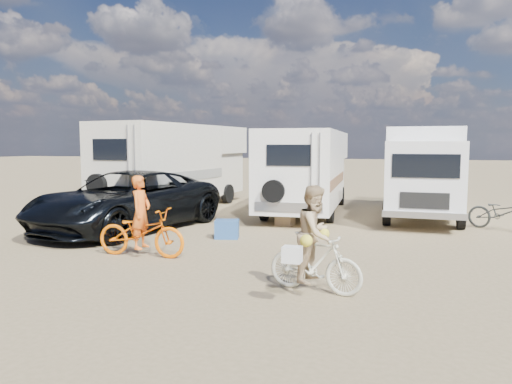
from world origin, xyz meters
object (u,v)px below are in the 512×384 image
(dark_suv, at_px, (127,201))
(bike_man, at_px, (141,232))
(rv_left, at_px, (177,167))
(rv_main, at_px, (307,172))
(rider_man, at_px, (141,220))
(crate, at_px, (285,219))
(rider_woman, at_px, (315,245))
(bike_woman, at_px, (315,263))
(cooler, at_px, (227,229))
(box_truck, at_px, (424,173))
(bike_parked, at_px, (503,213))

(dark_suv, xyz_separation_m, bike_man, (2.13, -2.79, -0.31))
(rv_left, bearing_deg, rv_main, 12.81)
(rider_man, height_order, crate, rider_man)
(rider_man, bearing_deg, rider_woman, -111.18)
(rv_left, bearing_deg, bike_man, -63.61)
(rider_woman, bearing_deg, rv_left, 51.42)
(bike_woman, height_order, cooler, bike_woman)
(bike_woman, relative_size, crate, 3.29)
(box_truck, relative_size, bike_woman, 3.84)
(rv_main, distance_m, crate, 3.29)
(box_truck, bearing_deg, crate, -144.56)
(box_truck, height_order, rider_man, box_truck)
(rv_main, bearing_deg, rv_left, -175.95)
(rider_man, bearing_deg, bike_woman, -111.18)
(cooler, bearing_deg, rv_left, 114.01)
(box_truck, relative_size, dark_suv, 1.05)
(bike_parked, distance_m, cooler, 7.79)
(box_truck, relative_size, rider_woman, 3.95)
(dark_suv, relative_size, rider_man, 3.79)
(bike_man, bearing_deg, rider_woman, -111.18)
(dark_suv, relative_size, bike_parked, 3.14)
(crate, bearing_deg, rv_left, 153.48)
(bike_man, bearing_deg, bike_woman, -111.18)
(rv_left, relative_size, box_truck, 1.19)
(rv_main, xyz_separation_m, bike_parked, (6.03, -2.07, -0.93))
(bike_parked, relative_size, cooler, 3.18)
(bike_woman, bearing_deg, rv_left, 51.42)
(rv_main, relative_size, rider_man, 4.77)
(rv_main, bearing_deg, bike_woman, -81.14)
(crate, bearing_deg, rider_woman, -71.51)
(rv_left, bearing_deg, cooler, -46.16)
(rv_left, height_order, bike_woman, rv_left)
(crate, bearing_deg, cooler, -111.03)
(rv_left, height_order, crate, rv_left)
(rv_main, relative_size, crate, 15.19)
(bike_woman, relative_size, rider_woman, 1.03)
(rv_main, bearing_deg, dark_suv, -132.28)
(bike_man, distance_m, bike_woman, 4.31)
(rv_main, xyz_separation_m, crate, (-0.03, -3.05, -1.24))
(bike_parked, bearing_deg, rider_woman, -179.92)
(bike_parked, bearing_deg, cooler, 144.61)
(rv_left, xyz_separation_m, box_truck, (8.78, 0.35, -0.09))
(bike_man, xyz_separation_m, rider_woman, (4.07, -1.40, 0.27))
(bike_parked, bearing_deg, bike_woman, -179.92)
(bike_woman, bearing_deg, rv_main, 25.43)
(dark_suv, bearing_deg, bike_woman, -22.66)
(box_truck, bearing_deg, bike_man, -127.10)
(box_truck, distance_m, dark_suv, 9.44)
(dark_suv, bearing_deg, box_truck, 42.48)
(rv_left, bearing_deg, dark_suv, -75.87)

